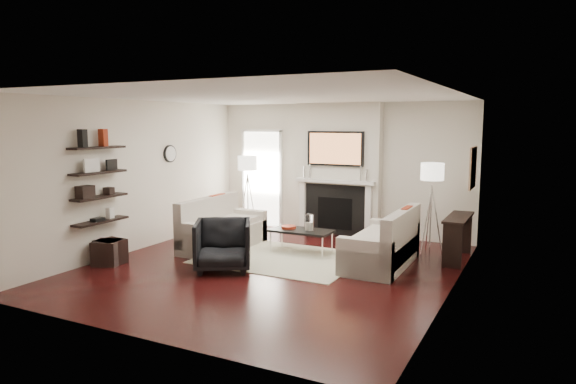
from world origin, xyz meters
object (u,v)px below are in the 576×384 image
at_px(lamp_right_shade, 432,172).
at_px(ottoman_near, 111,252).
at_px(loveseat_right_base, 380,253).
at_px(coffee_table, 301,231).
at_px(loveseat_left_base, 223,237).
at_px(armchair, 223,243).
at_px(lamp_left_shade, 248,163).

relative_size(lamp_right_shade, ottoman_near, 1.00).
distance_m(loveseat_right_base, coffee_table, 1.51).
bearing_deg(ottoman_near, loveseat_right_base, 25.37).
relative_size(loveseat_left_base, armchair, 2.07).
distance_m(armchair, lamp_left_shade, 3.20).
xyz_separation_m(loveseat_left_base, armchair, (0.79, -1.18, 0.23)).
xyz_separation_m(loveseat_left_base, lamp_left_shade, (-0.43, 1.59, 1.24)).
xyz_separation_m(loveseat_left_base, coffee_table, (1.44, 0.32, 0.19)).
bearing_deg(coffee_table, ottoman_near, -140.58).
relative_size(loveseat_right_base, lamp_left_shade, 4.50).
distance_m(loveseat_left_base, lamp_left_shade, 2.06).
bearing_deg(loveseat_right_base, ottoman_near, -154.63).
bearing_deg(coffee_table, lamp_left_shade, 145.89).
bearing_deg(coffee_table, lamp_right_shade, 27.71).
xyz_separation_m(lamp_left_shade, lamp_right_shade, (3.90, -0.20, 0.00)).
bearing_deg(armchair, loveseat_left_base, 93.31).
bearing_deg(lamp_right_shade, coffee_table, -152.29).
distance_m(lamp_right_shade, ottoman_near, 5.63).
relative_size(lamp_left_shade, ottoman_near, 1.00).
xyz_separation_m(coffee_table, ottoman_near, (-2.49, -2.05, -0.20)).
xyz_separation_m(loveseat_right_base, lamp_left_shade, (-3.36, 1.43, 1.24)).
relative_size(loveseat_left_base, lamp_right_shade, 4.50).
bearing_deg(lamp_left_shade, loveseat_right_base, -22.96).
distance_m(coffee_table, armchair, 1.64).
height_order(armchair, lamp_left_shade, lamp_left_shade).
bearing_deg(loveseat_right_base, armchair, -147.80).
bearing_deg(lamp_left_shade, loveseat_left_base, -74.71).
bearing_deg(lamp_left_shade, lamp_right_shade, -2.96).
height_order(coffee_table, ottoman_near, coffee_table).
height_order(armchair, ottoman_near, armchair).
xyz_separation_m(coffee_table, lamp_right_shade, (2.03, 1.07, 1.05)).
distance_m(loveseat_right_base, ottoman_near, 4.41).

